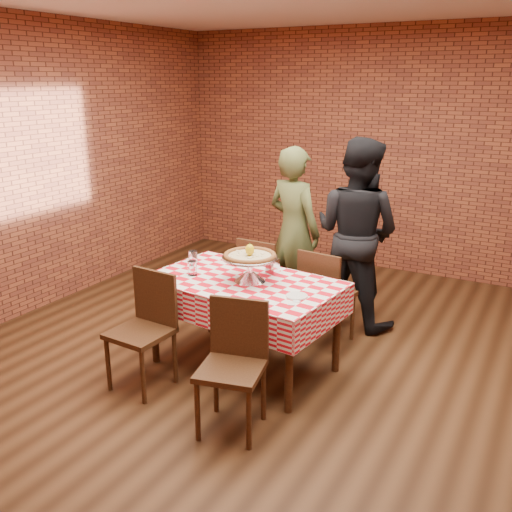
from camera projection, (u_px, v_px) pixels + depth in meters
name	position (u px, v px, depth m)	size (l,w,h in m)	color
ground	(275.00, 368.00, 4.65)	(6.00, 6.00, 0.00)	black
back_wall	(391.00, 152.00, 6.72)	(5.50, 5.50, 0.00)	brown
table	(244.00, 324.00, 4.59)	(1.48, 0.89, 0.75)	#432813
tablecloth	(244.00, 295.00, 4.51)	(1.51, 0.92, 0.25)	red
pizza_stand	(250.00, 269.00, 4.43)	(0.45, 0.45, 0.20)	silver
pizza	(250.00, 256.00, 4.40)	(0.41, 0.41, 0.03)	beige
lemon	(250.00, 250.00, 4.38)	(0.07, 0.07, 0.09)	yellow
water_glass_left	(192.00, 268.00, 4.57)	(0.08, 0.08, 0.12)	white
water_glass_right	(193.00, 258.00, 4.84)	(0.08, 0.08, 0.12)	white
side_plate	(297.00, 296.00, 4.13)	(0.16, 0.16, 0.01)	white
sweetener_packet_a	(291.00, 304.00, 3.99)	(0.05, 0.04, 0.01)	white
sweetener_packet_b	(297.00, 301.00, 4.04)	(0.05, 0.04, 0.01)	white
condiment_caddy	(272.00, 266.00, 4.61)	(0.09, 0.07, 0.13)	silver
chair_near_left	(140.00, 333.00, 4.26)	(0.42, 0.42, 0.90)	#432813
chair_near_right	(231.00, 371.00, 3.71)	(0.41, 0.41, 0.89)	#432813
chair_far_left	(266.00, 281.00, 5.37)	(0.41, 0.41, 0.88)	#432813
chair_far_right	(327.00, 296.00, 5.00)	(0.41, 0.41, 0.89)	#432813
diner_olive	(294.00, 231.00, 5.60)	(0.61, 0.40, 1.68)	#4C542C
diner_black	(356.00, 233.00, 5.31)	(0.87, 0.68, 1.79)	black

